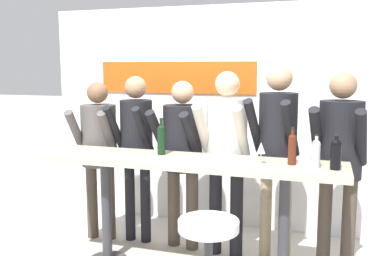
% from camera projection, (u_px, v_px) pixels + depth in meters
% --- Properties ---
extents(back_wall, '(4.21, 0.12, 2.49)m').
position_uv_depth(back_wall, '(224.00, 117.00, 4.86)').
color(back_wall, white).
rests_on(back_wall, ground_plane).
extents(tasting_table, '(2.61, 0.52, 1.04)m').
position_uv_depth(tasting_table, '(189.00, 177.00, 3.66)').
color(tasting_table, beige).
rests_on(tasting_table, ground_plane).
extents(bar_stool, '(0.44, 0.44, 0.78)m').
position_uv_depth(bar_stool, '(208.00, 256.00, 2.94)').
color(bar_stool, '#333338').
rests_on(bar_stool, ground_plane).
extents(person_far_left, '(0.46, 0.56, 1.66)m').
position_uv_depth(person_far_left, '(99.00, 143.00, 4.43)').
color(person_far_left, '#473D33').
rests_on(person_far_left, ground_plane).
extents(person_left, '(0.40, 0.53, 1.72)m').
position_uv_depth(person_left, '(136.00, 140.00, 4.35)').
color(person_left, black).
rests_on(person_left, ground_plane).
extents(person_center_left, '(0.52, 0.61, 1.68)m').
position_uv_depth(person_center_left, '(182.00, 147.00, 4.20)').
color(person_center_left, '#473D33').
rests_on(person_center_left, ground_plane).
extents(person_center, '(0.48, 0.58, 1.77)m').
position_uv_depth(person_center, '(226.00, 144.00, 4.02)').
color(person_center, black).
rests_on(person_center, ground_plane).
extents(person_center_right, '(0.49, 0.61, 1.84)m').
position_uv_depth(person_center_right, '(277.00, 140.00, 3.90)').
color(person_center_right, gray).
rests_on(person_center_right, ground_plane).
extents(person_right, '(0.50, 0.61, 1.77)m').
position_uv_depth(person_right, '(340.00, 150.00, 3.71)').
color(person_right, '#473D33').
rests_on(person_right, ground_plane).
extents(wine_bottle_0, '(0.07, 0.07, 0.30)m').
position_uv_depth(wine_bottle_0, '(292.00, 148.00, 3.38)').
color(wine_bottle_0, '#4C1E0F').
rests_on(wine_bottle_0, tasting_table).
extents(wine_bottle_1, '(0.07, 0.07, 0.33)m').
position_uv_depth(wine_bottle_1, '(161.00, 138.00, 3.77)').
color(wine_bottle_1, black).
rests_on(wine_bottle_1, tasting_table).
extents(wine_bottle_2, '(0.07, 0.07, 0.26)m').
position_uv_depth(wine_bottle_2, '(316.00, 152.00, 3.29)').
color(wine_bottle_2, '#B7BCC1').
rests_on(wine_bottle_2, tasting_table).
extents(wine_bottle_3, '(0.08, 0.08, 0.27)m').
position_uv_depth(wine_bottle_3, '(336.00, 153.00, 3.22)').
color(wine_bottle_3, black).
rests_on(wine_bottle_3, tasting_table).
extents(wine_glass_0, '(0.07, 0.07, 0.18)m').
position_uv_depth(wine_glass_0, '(261.00, 149.00, 3.41)').
color(wine_glass_0, silver).
rests_on(wine_glass_0, tasting_table).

